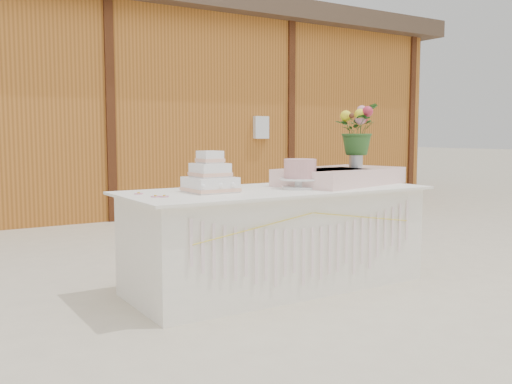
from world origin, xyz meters
TOP-DOWN VIEW (x-y plane):
  - ground at (0.00, 0.00)m, footprint 80.00×80.00m
  - barn at (-0.01, 5.99)m, footprint 12.60×4.60m
  - cake_table at (0.00, -0.00)m, footprint 2.40×1.00m
  - wedding_cake at (-0.55, 0.05)m, footprint 0.34×0.34m
  - pink_cake_stand at (0.16, -0.08)m, footprint 0.32×0.32m
  - satin_runner at (0.67, 0.04)m, footprint 1.21×0.88m
  - flower_vase at (0.84, 0.04)m, footprint 0.12×0.12m
  - bouquet at (0.84, 0.04)m, footprint 0.51×0.49m
  - loose_flowers at (-1.01, 0.07)m, footprint 0.14×0.31m

SIDE VIEW (x-z plane):
  - ground at x=0.00m, z-range 0.00..0.00m
  - cake_table at x=0.00m, z-range 0.00..0.77m
  - loose_flowers at x=-1.01m, z-range 0.77..0.79m
  - satin_runner at x=0.67m, z-range 0.77..0.91m
  - wedding_cake at x=-0.55m, z-range 0.72..1.02m
  - pink_cake_stand at x=0.16m, z-range 0.78..1.01m
  - flower_vase at x=0.84m, z-range 0.91..1.06m
  - bouquet at x=0.84m, z-range 1.06..1.49m
  - barn at x=-0.01m, z-range 0.03..3.33m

